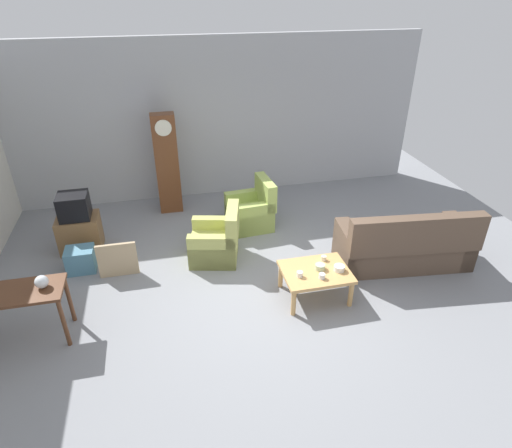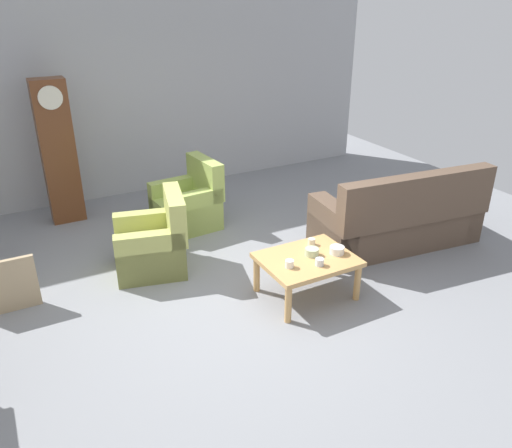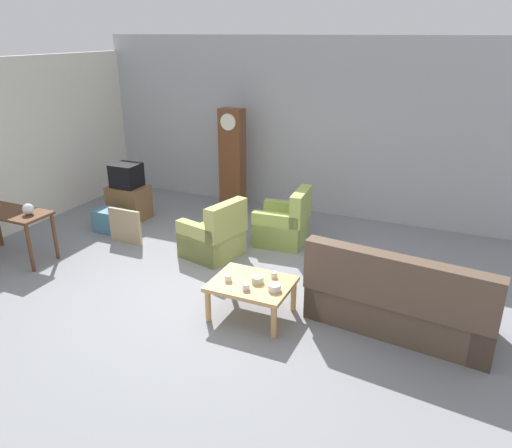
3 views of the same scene
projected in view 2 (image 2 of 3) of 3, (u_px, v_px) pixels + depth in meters
name	position (u px, v px, depth m)	size (l,w,h in m)	color
ground_plane	(233.00, 296.00, 5.44)	(10.40, 10.40, 0.00)	gray
garage_door_wall	(126.00, 90.00, 7.64)	(8.40, 0.16, 3.20)	#ADAFB5
couch_floral	(399.00, 219.00, 6.39)	(2.18, 1.11, 1.04)	brown
armchair_olive_near	(154.00, 245.00, 5.85)	(0.95, 0.92, 0.92)	tan
armchair_olive_far	(189.00, 205.00, 6.93)	(0.85, 0.83, 0.92)	#A4BB5A
coffee_table_wood	(307.00, 263.00, 5.30)	(0.96, 0.76, 0.45)	tan
grandfather_clock	(58.00, 152.00, 6.83)	(0.44, 0.30, 1.96)	brown
framed_picture_leaning	(6.00, 287.00, 5.07)	(0.60, 0.05, 0.57)	tan
cup_white_porcelain	(290.00, 264.00, 5.07)	(0.09, 0.09, 0.08)	white
cup_blue_rimmed	(320.00, 262.00, 5.11)	(0.09, 0.09, 0.08)	silver
cup_cream_tall	(311.00, 242.00, 5.52)	(0.08, 0.08, 0.07)	beige
bowl_white_stacked	(337.00, 250.00, 5.34)	(0.15, 0.15, 0.08)	white
bowl_shallow_green	(312.00, 252.00, 5.30)	(0.15, 0.15, 0.08)	#B2C69E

